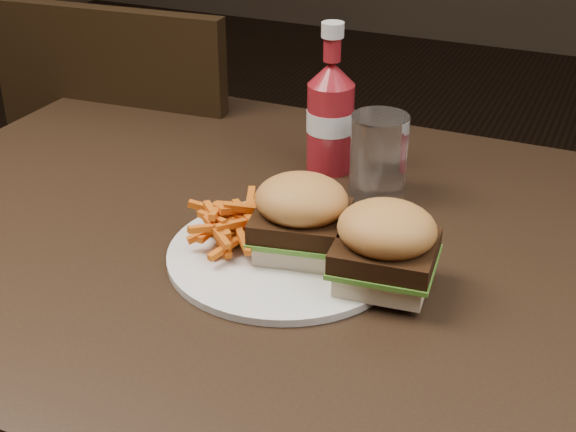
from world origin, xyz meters
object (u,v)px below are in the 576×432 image
at_px(chair_far, 177,213).
at_px(plate, 284,254).
at_px(dining_table, 325,258).
at_px(ketchup_bottle, 330,129).
at_px(tumbler, 378,158).

height_order(chair_far, plate, plate).
xyz_separation_m(dining_table, chair_far, (-0.53, 0.50, -0.30)).
xyz_separation_m(chair_far, ketchup_bottle, (0.46, -0.30, 0.38)).
bearing_deg(tumbler, chair_far, 146.63).
relative_size(dining_table, tumbler, 10.37).
xyz_separation_m(chair_far, tumbler, (0.55, -0.36, 0.38)).
height_order(dining_table, ketchup_bottle, ketchup_bottle).
relative_size(dining_table, plate, 4.50).
distance_m(dining_table, chair_far, 0.79).
bearing_deg(dining_table, ketchup_bottle, 110.50).
height_order(plate, ketchup_bottle, ketchup_bottle).
bearing_deg(ketchup_bottle, plate, -80.16).
xyz_separation_m(dining_table, ketchup_bottle, (-0.07, 0.20, 0.08)).
distance_m(plate, tumbler, 0.20).
bearing_deg(plate, tumbler, 76.47).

